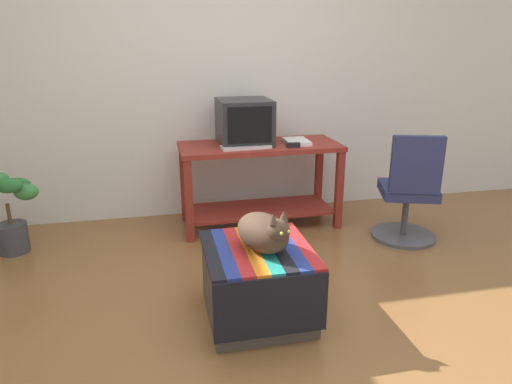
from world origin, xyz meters
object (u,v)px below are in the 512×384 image
ottoman_with_blanket (258,283)px  office_chair (409,195)px  keyboard (246,147)px  cat (265,232)px  desk (260,171)px  book (297,142)px  potted_plant (8,209)px  stapler (293,145)px  tv_monitor (244,122)px

ottoman_with_blanket → office_chair: 1.64m
keyboard → cat: keyboard is taller
desk → cat: desk is taller
desk → book: (0.31, -0.04, 0.25)m
book → office_chair: office_chair is taller
desk → potted_plant: 1.98m
office_chair → stapler: (-0.84, 0.42, 0.36)m
desk → ottoman_with_blanket: desk is taller
book → potted_plant: 2.32m
tv_monitor → book: 0.47m
ottoman_with_blanket → office_chair: office_chair is taller
tv_monitor → cat: (-0.19, -1.52, -0.35)m
keyboard → book: bearing=7.7°
ottoman_with_blanket → keyboard: bearing=81.6°
ottoman_with_blanket → stapler: stapler is taller
ottoman_with_blanket → stapler: bearing=65.1°
book → potted_plant: bearing=-175.1°
office_chair → stapler: office_chair is taller
desk → keyboard: (-0.15, -0.13, 0.24)m
desk → keyboard: keyboard is taller
keyboard → cat: bearing=-100.5°
desk → keyboard: 0.31m
book → cat: bearing=-111.8°
potted_plant → cat: bearing=-37.8°
cat → office_chair: office_chair is taller
book → office_chair: (0.77, -0.57, -0.35)m
keyboard → desk: bearing=38.3°
tv_monitor → book: (0.43, -0.09, -0.17)m
keyboard → cat: (-0.16, -1.33, -0.18)m
potted_plant → office_chair: size_ratio=0.76×
desk → tv_monitor: size_ratio=2.95×
keyboard → stapler: size_ratio=3.64×
desk → book: bearing=-7.8°
tv_monitor → potted_plant: tv_monitor is taller
ottoman_with_blanket → cat: size_ratio=1.42×
ottoman_with_blanket → stapler: (0.58, 1.24, 0.52)m
book → ottoman_with_blanket: bearing=-113.4°
cat → potted_plant: (-1.67, 1.29, -0.20)m
keyboard → potted_plant: 1.87m
tv_monitor → potted_plant: bearing=-173.9°
office_chair → keyboard: bearing=-3.1°
tv_monitor → cat: size_ratio=0.99×
keyboard → stapler: (0.39, -0.05, 0.01)m
desk → stapler: size_ratio=12.35×
book → cat: book is taller
ottoman_with_blanket → potted_plant: 2.07m
keyboard → ottoman_with_blanket: size_ratio=0.60×
book → ottoman_with_blanket: book is taller
office_chair → cat: bearing=49.8°
ottoman_with_blanket → potted_plant: (-1.64, 1.26, 0.13)m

